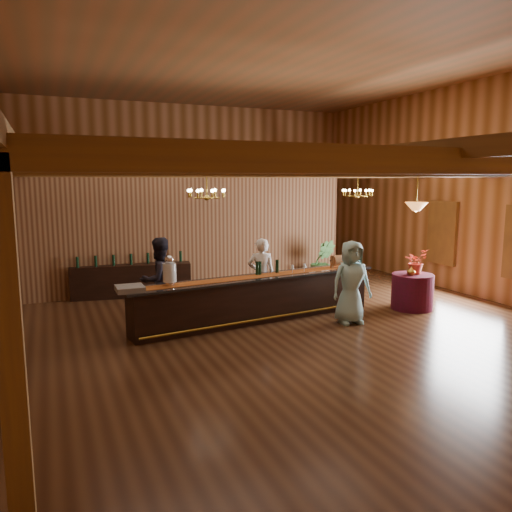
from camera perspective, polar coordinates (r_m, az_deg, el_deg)
name	(u,v)px	position (r m, az deg, el deg)	size (l,w,h in m)	color
floor	(260,319)	(10.99, 0.47, -7.17)	(14.00, 14.00, 0.00)	#4B2D19
ceiling	(260,55)	(10.86, 0.51, 21.98)	(14.00, 14.00, 0.00)	brown
wall_back	(179,188)	(17.23, -8.83, 7.74)	(12.00, 0.10, 5.50)	#B97A4D
wall_right	(475,190)	(14.07, 23.74, 6.93)	(0.10, 14.00, 5.50)	#B97A4D
beam_grid	(251,169)	(11.04, -0.56, 9.92)	(11.90, 13.90, 0.39)	brown
support_posts	(270,249)	(10.21, 1.59, 0.79)	(9.20, 10.20, 3.20)	brown
partition_wall	(193,233)	(13.79, -7.20, 2.57)	(9.00, 0.18, 3.10)	brown
window_right_back	(442,233)	(14.81, 20.53, 2.50)	(0.12, 1.05, 1.75)	white
backroom_boxes	(183,259)	(15.89, -8.36, -0.37)	(4.10, 0.60, 1.10)	black
tasting_bar	(258,298)	(10.72, 0.18, -4.85)	(5.87, 1.49, 0.98)	black
beverage_dispenser	(169,271)	(9.78, -9.86, -1.72)	(0.26, 0.26, 0.60)	silver
glass_rack_tray	(130,289)	(9.49, -14.22, -3.63)	(0.50, 0.50, 0.10)	gray
raffle_drum	(337,260)	(11.77, 9.27, -0.50)	(0.34, 0.24, 0.30)	brown
bar_bottle_0	(257,268)	(10.72, 0.14, -1.43)	(0.07, 0.07, 0.30)	black
bar_bottle_1	(260,268)	(10.75, 0.43, -1.40)	(0.07, 0.07, 0.30)	black
bar_bottle_2	(277,266)	(10.98, 2.43, -1.19)	(0.07, 0.07, 0.30)	black
backbar_shelf	(132,281)	(13.32, -14.01, -2.74)	(3.01, 0.47, 0.85)	black
round_table	(412,292)	(12.27, 17.42, -3.90)	(0.95, 0.95, 0.83)	#4C091E
chandelier_left	(207,193)	(10.49, -5.65, 7.17)	(0.80, 0.80, 0.62)	#A37E26
chandelier_right	(357,192)	(13.61, 11.52, 7.13)	(0.80, 0.80, 0.68)	#A37E26
pendant_lamp	(416,206)	(12.01, 17.85, 5.41)	(0.52, 0.52, 0.90)	#A37E26
bartender	(261,275)	(11.40, 0.61, -2.20)	(0.62, 0.41, 1.70)	white
staff_second	(159,280)	(10.75, -11.01, -2.71)	(0.88, 0.69, 1.81)	#201E2A
guest	(351,282)	(10.66, 10.83, -2.96)	(0.86, 0.56, 1.76)	#9CD5D9
floor_plant	(322,261)	(14.72, 7.61, -0.61)	(0.71, 0.57, 1.29)	#407336
table_flowers	(416,261)	(12.22, 17.80, -0.60)	(0.53, 0.46, 0.59)	#DD432C
table_vase	(411,268)	(12.02, 17.34, -1.36)	(0.16, 0.16, 0.33)	#A37E26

